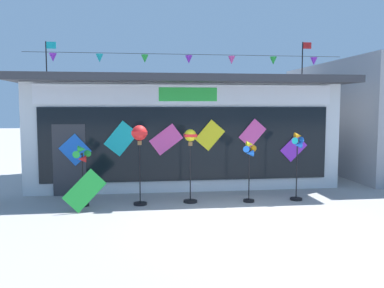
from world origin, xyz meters
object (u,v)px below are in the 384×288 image
at_px(wind_spinner_center_left, 190,147).
at_px(wind_spinner_right, 298,154).
at_px(display_kite_on_ground, 85,191).
at_px(wind_spinner_far_left, 82,163).
at_px(wind_spinner_center_right, 250,159).
at_px(kite_shop_building, 180,129).
at_px(wind_spinner_left, 140,140).

height_order(wind_spinner_center_left, wind_spinner_right, wind_spinner_center_left).
bearing_deg(wind_spinner_center_left, display_kite_on_ground, -167.00).
relative_size(wind_spinner_far_left, wind_spinner_right, 0.85).
bearing_deg(wind_spinner_far_left, wind_spinner_center_right, -1.57).
distance_m(kite_shop_building, wind_spinner_far_left, 4.65).
height_order(wind_spinner_left, wind_spinner_right, wind_spinner_left).
bearing_deg(wind_spinner_center_left, wind_spinner_right, -2.66).
xyz_separation_m(kite_shop_building, wind_spinner_center_left, (-0.09, -3.60, -0.26)).
bearing_deg(wind_spinner_center_right, display_kite_on_ground, -174.03).
bearing_deg(wind_spinner_right, wind_spinner_center_left, 177.34).
xyz_separation_m(wind_spinner_left, wind_spinner_right, (4.13, -0.04, -0.41)).
distance_m(wind_spinner_center_right, wind_spinner_right, 1.31).
xyz_separation_m(wind_spinner_right, display_kite_on_ground, (-5.43, -0.47, -0.74)).
distance_m(wind_spinner_far_left, wind_spinner_center_left, 2.74).
height_order(wind_spinner_far_left, display_kite_on_ground, wind_spinner_far_left).
bearing_deg(wind_spinner_center_right, wind_spinner_far_left, 178.43).
xyz_separation_m(wind_spinner_far_left, display_kite_on_ground, (0.11, -0.55, -0.58)).
distance_m(wind_spinner_center_left, wind_spinner_center_right, 1.57).
xyz_separation_m(wind_spinner_far_left, wind_spinner_left, (1.42, -0.04, 0.56)).
distance_m(wind_spinner_far_left, wind_spinner_right, 5.55).
xyz_separation_m(wind_spinner_far_left, wind_spinner_center_left, (2.71, 0.05, 0.35)).
relative_size(wind_spinner_left, wind_spinner_right, 1.12).
relative_size(kite_shop_building, display_kite_on_ground, 10.17).
distance_m(kite_shop_building, display_kite_on_ground, 5.13).
bearing_deg(wind_spinner_left, display_kite_on_ground, -158.74).
bearing_deg(wind_spinner_right, wind_spinner_left, 179.46).
bearing_deg(wind_spinner_left, kite_shop_building, 69.48).
relative_size(wind_spinner_center_left, display_kite_on_ground, 2.01).
height_order(wind_spinner_far_left, wind_spinner_center_left, wind_spinner_center_left).
xyz_separation_m(kite_shop_building, wind_spinner_left, (-1.38, -3.69, -0.05)).
height_order(wind_spinner_center_right, display_kite_on_ground, wind_spinner_center_right).
bearing_deg(display_kite_on_ground, kite_shop_building, 57.40).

